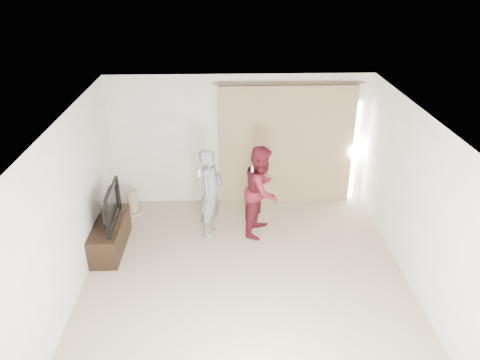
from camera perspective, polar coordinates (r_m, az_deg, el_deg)
name	(u,v)px	position (r m, az deg, el deg)	size (l,w,h in m)	color
floor	(246,285)	(7.34, 0.73, -12.64)	(5.50, 5.50, 0.00)	tan
wall_back	(240,141)	(9.10, -0.02, 4.81)	(5.00, 0.04, 2.60)	white
wall_left	(68,214)	(6.96, -20.28, -3.90)	(0.04, 5.50, 2.60)	white
ceiling	(247,123)	(6.07, 0.86, 6.95)	(5.00, 5.50, 0.01)	silver
curtain	(287,146)	(9.14, 5.74, 4.13)	(2.80, 0.11, 2.46)	tan
tv_console	(110,235)	(8.30, -15.54, -6.51)	(0.46, 1.32, 0.51)	black
tv	(106,206)	(8.03, -16.00, -3.11)	(1.07, 0.14, 0.62)	black
scratching_post	(133,204)	(9.31, -12.97, -2.86)	(0.37, 0.37, 0.49)	tan
person_man	(211,193)	(8.16, -3.56, -1.59)	(0.58, 0.69, 1.62)	slate
person_woman	(262,190)	(8.21, 2.67, -1.28)	(0.88, 0.98, 1.65)	#5A1421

